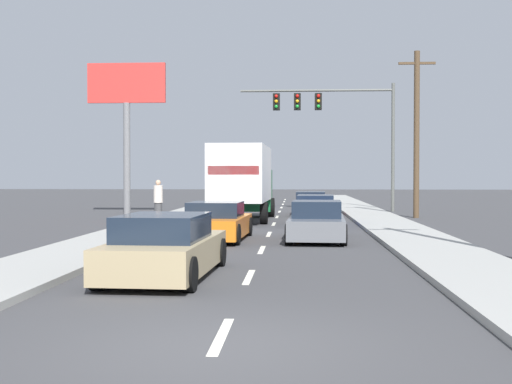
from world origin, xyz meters
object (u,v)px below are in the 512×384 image
at_px(traffic_signal_mast, 324,112).
at_px(car_blue, 315,211).
at_px(car_gray, 317,222).
at_px(utility_pole_mid, 417,132).
at_px(car_maroon, 311,204).
at_px(roadside_billboard, 127,107).
at_px(box_truck, 243,178).
at_px(car_tan, 165,248).
at_px(car_orange, 216,223).
at_px(pedestrian_near_corner, 158,201).

bearing_deg(traffic_signal_mast, car_blue, -94.27).
relative_size(car_gray, utility_pole_mid, 0.54).
distance_m(car_maroon, roadside_billboard, 11.00).
bearing_deg(traffic_signal_mast, roadside_billboard, -156.35).
height_order(box_truck, car_tan, box_truck).
bearing_deg(utility_pole_mid, box_truck, -161.88).
bearing_deg(car_blue, traffic_signal_mast, 85.73).
relative_size(traffic_signal_mast, roadside_billboard, 1.13).
bearing_deg(roadside_billboard, car_tan, -73.52).
height_order(car_tan, car_gray, car_tan).
relative_size(box_truck, car_gray, 1.75).
distance_m(car_orange, car_tan, 7.92).
distance_m(box_truck, roadside_billboard, 8.45).
height_order(car_orange, traffic_signal_mast, traffic_signal_mast).
distance_m(box_truck, traffic_signal_mast, 10.26).
bearing_deg(utility_pole_mid, car_tan, -113.44).
distance_m(car_maroon, car_gray, 14.05).
xyz_separation_m(box_truck, car_maroon, (3.21, 5.04, -1.40)).
bearing_deg(car_blue, car_tan, -103.27).
relative_size(car_tan, car_blue, 0.98).
height_order(car_gray, roadside_billboard, roadside_billboard).
xyz_separation_m(box_truck, utility_pole_mid, (8.37, 2.74, 2.27)).
bearing_deg(roadside_billboard, traffic_signal_mast, 23.65).
bearing_deg(traffic_signal_mast, box_truck, -115.35).
distance_m(car_orange, traffic_signal_mast, 18.98).
bearing_deg(car_blue, roadside_billboard, 146.94).
xyz_separation_m(car_gray, traffic_signal_mast, (0.97, 17.60, 5.27)).
bearing_deg(box_truck, utility_pole_mid, 18.12).
xyz_separation_m(car_orange, car_tan, (-0.08, -7.92, 0.04)).
distance_m(car_orange, car_gray, 3.25).
bearing_deg(utility_pole_mid, car_blue, -135.25).
distance_m(utility_pole_mid, roadside_billboard, 14.94).
bearing_deg(car_orange, utility_pole_mid, 54.40).
height_order(car_orange, car_maroon, same).
bearing_deg(roadside_billboard, utility_pole_mid, -4.81).
distance_m(car_tan, car_gray, 8.71).
bearing_deg(pedestrian_near_corner, roadside_billboard, 113.71).
height_order(car_tan, utility_pole_mid, utility_pole_mid).
xyz_separation_m(car_gray, pedestrian_near_corner, (-6.37, 5.75, 0.45)).
distance_m(car_maroon, traffic_signal_mast, 6.41).
height_order(car_maroon, pedestrian_near_corner, pedestrian_near_corner).
xyz_separation_m(utility_pole_mid, pedestrian_near_corner, (-11.63, -6.00, -3.22)).
distance_m(box_truck, pedestrian_near_corner, 4.71).
bearing_deg(roadside_billboard, pedestrian_near_corner, -66.29).
distance_m(car_orange, roadside_billboard, 15.45).
xyz_separation_m(car_blue, car_gray, (-0.15, -6.68, -0.01)).
distance_m(car_blue, pedestrian_near_corner, 6.60).
distance_m(car_tan, car_maroon, 22.37).
distance_m(car_gray, traffic_signal_mast, 18.40).
xyz_separation_m(car_maroon, roadside_billboard, (-9.66, -1.05, 5.14)).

